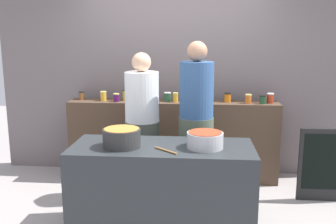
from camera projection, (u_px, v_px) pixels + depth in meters
The scene contains 22 objects.
ground at pixel (165, 216), 3.94m from camera, with size 12.00×12.00×0.00m, color #9D9593.
storefront_wall at pixel (175, 63), 5.06m from camera, with size 4.80×0.12×3.00m, color slate.
display_shelf at pixel (173, 140), 4.92m from camera, with size 2.70×0.36×1.04m, color #4B3728.
prep_table at pixel (162, 189), 3.57m from camera, with size 1.70×0.70×0.86m, color #292E31.
preserve_jar_0 at pixel (81, 96), 4.94m from camera, with size 0.07×0.07×0.11m.
preserve_jar_1 at pixel (103, 96), 4.86m from camera, with size 0.08×0.08×0.12m.
preserve_jar_2 at pixel (116, 98), 4.80m from camera, with size 0.08×0.08×0.11m.
preserve_jar_3 at pixel (126, 95), 4.89m from camera, with size 0.09×0.09×0.14m.
preserve_jar_4 at pixel (136, 96), 4.84m from camera, with size 0.07×0.07×0.13m.
preserve_jar_5 at pixel (168, 97), 4.82m from camera, with size 0.09×0.09×0.12m.
preserve_jar_6 at pixel (175, 97), 4.76m from camera, with size 0.07×0.07×0.12m.
preserve_jar_7 at pixel (208, 98), 4.72m from camera, with size 0.08×0.08×0.13m.
preserve_jar_8 at pixel (228, 97), 4.77m from camera, with size 0.09×0.09×0.12m.
preserve_jar_9 at pixel (248, 99), 4.68m from camera, with size 0.08×0.08×0.11m.
preserve_jar_10 at pixel (263, 99), 4.64m from camera, with size 0.09×0.09×0.11m.
preserve_jar_11 at pixel (270, 98), 4.69m from camera, with size 0.09×0.09×0.13m.
cooking_pot_left at pixel (122, 138), 3.43m from camera, with size 0.35×0.35×0.17m.
cooking_pot_center at pixel (205, 140), 3.41m from camera, with size 0.33×0.33×0.15m.
wooden_spoon at pixel (166, 150), 3.31m from camera, with size 0.02×0.02×0.27m, color #9E703D.
cook_with_tongs at pixel (142, 134), 4.30m from camera, with size 0.40×0.40×1.69m.
cook_in_cap at pixel (196, 132), 4.14m from camera, with size 0.38×0.38×1.81m.
chalkboard_sign at pixel (324, 165), 4.24m from camera, with size 0.58×0.05×0.85m.
Camera 1 is at (0.33, -3.63, 1.86)m, focal length 40.06 mm.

